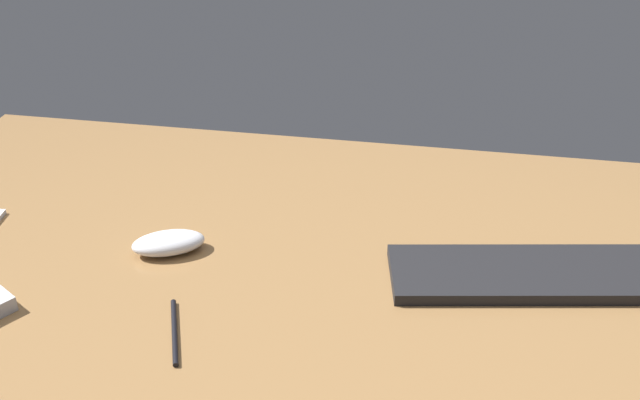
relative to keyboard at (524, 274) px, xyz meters
The scene contains 4 objects.
desk 40.23cm from the keyboard, behind, with size 140.00×84.00×2.00cm, color olive.
keyboard is the anchor object (origin of this frame).
computer_mouse 55.74cm from the keyboard, behind, with size 11.56×5.94×3.36cm, color silver.
pen 52.68cm from the keyboard, 155.79° to the right, with size 0.77×0.77×13.79cm, color black.
Camera 1 is at (26.48, -101.35, 71.78)cm, focal length 43.52 mm.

